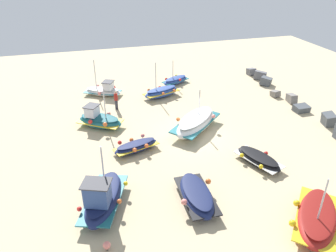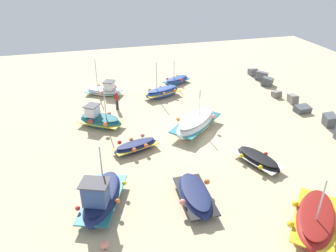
# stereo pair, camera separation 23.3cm
# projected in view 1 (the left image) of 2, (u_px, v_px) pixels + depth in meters

# --- Properties ---
(ground_plane) EXTENTS (52.32, 52.32, 0.00)m
(ground_plane) POSITION_uv_depth(u_px,v_px,m) (192.00, 135.00, 24.85)
(ground_plane) COLOR #C6B289
(fishing_boat_0) EXTENTS (4.84, 5.00, 3.18)m
(fishing_boat_0) POSITION_uv_depth(u_px,v_px,m) (196.00, 123.00, 25.24)
(fishing_boat_0) COLOR white
(fishing_boat_0) RESTS_ON ground_plane
(fishing_boat_1) EXTENTS (3.29, 3.79, 3.32)m
(fishing_boat_1) POSITION_uv_depth(u_px,v_px,m) (99.00, 120.00, 25.79)
(fishing_boat_1) COLOR #1E6670
(fishing_boat_1) RESTS_ON ground_plane
(fishing_boat_2) EXTENTS (4.65, 3.18, 3.58)m
(fishing_boat_2) POSITION_uv_depth(u_px,v_px,m) (103.00, 198.00, 17.50)
(fishing_boat_2) COLOR navy
(fishing_boat_2) RESTS_ON ground_plane
(fishing_boat_3) EXTENTS (2.35, 3.21, 2.59)m
(fishing_boat_3) POSITION_uv_depth(u_px,v_px,m) (175.00, 80.00, 34.10)
(fishing_boat_3) COLOR #2D4C9E
(fishing_boat_3) RESTS_ON ground_plane
(fishing_boat_4) EXTENTS (2.83, 3.77, 3.45)m
(fishing_boat_4) POSITION_uv_depth(u_px,v_px,m) (103.00, 91.00, 31.43)
(fishing_boat_4) COLOR white
(fishing_boat_4) RESTS_ON ground_plane
(fishing_boat_5) EXTENTS (4.60, 4.39, 3.25)m
(fishing_boat_5) POSITION_uv_depth(u_px,v_px,m) (317.00, 217.00, 16.54)
(fishing_boat_5) COLOR maroon
(fishing_boat_5) RESTS_ON ground_plane
(fishing_boat_6) EXTENTS (3.81, 2.17, 0.89)m
(fishing_boat_6) POSITION_uv_depth(u_px,v_px,m) (197.00, 195.00, 18.09)
(fishing_boat_6) COLOR navy
(fishing_boat_6) RESTS_ON ground_plane
(fishing_boat_7) EXTENTS (2.06, 3.39, 0.81)m
(fishing_boat_7) POSITION_uv_depth(u_px,v_px,m) (136.00, 146.00, 22.71)
(fishing_boat_7) COLOR navy
(fishing_boat_7) RESTS_ON ground_plane
(fishing_boat_8) EXTENTS (3.58, 2.34, 0.69)m
(fishing_boat_8) POSITION_uv_depth(u_px,v_px,m) (258.00, 159.00, 21.36)
(fishing_boat_8) COLOR black
(fishing_boat_8) RESTS_ON ground_plane
(fishing_boat_9) EXTENTS (2.42, 3.76, 3.47)m
(fishing_boat_9) POSITION_uv_depth(u_px,v_px,m) (161.00, 92.00, 31.02)
(fishing_boat_9) COLOR #2D4C9E
(fishing_boat_9) RESTS_ON ground_plane
(person_walking) EXTENTS (0.32, 0.32, 1.70)m
(person_walking) POSITION_uv_depth(u_px,v_px,m) (116.00, 99.00, 28.35)
(person_walking) COLOR #2D2D38
(person_walking) RESTS_ON ground_plane
(breakwater_rocks) EXTENTS (24.24, 2.87, 1.42)m
(breakwater_rocks) POSITION_uv_depth(u_px,v_px,m) (324.00, 122.00, 25.89)
(breakwater_rocks) COLOR slate
(breakwater_rocks) RESTS_ON ground_plane
(mooring_buoy_0) EXTENTS (0.36, 0.36, 0.51)m
(mooring_buoy_0) POSITION_uv_depth(u_px,v_px,m) (107.00, 245.00, 15.18)
(mooring_buoy_0) COLOR #3F3F42
(mooring_buoy_0) RESTS_ON ground_plane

